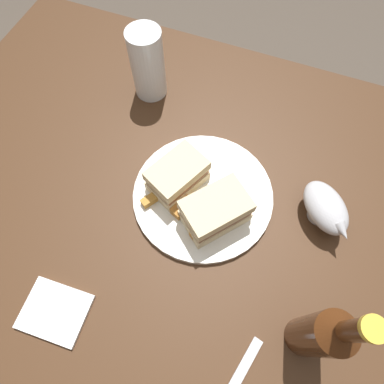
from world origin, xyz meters
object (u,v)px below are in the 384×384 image
(pint_glass, at_px, (148,68))
(cider_bottle, at_px, (322,334))
(sandwich_half_right, at_px, (215,211))
(gravy_boat, at_px, (326,208))
(sandwich_half_left, at_px, (177,176))
(plate, at_px, (203,195))
(napkin, at_px, (55,311))

(pint_glass, distance_m, cider_bottle, 0.61)
(sandwich_half_right, distance_m, cider_bottle, 0.26)
(pint_glass, relative_size, gravy_boat, 1.23)
(sandwich_half_left, xyz_separation_m, gravy_boat, (0.28, 0.04, -0.00))
(sandwich_half_left, distance_m, sandwich_half_right, 0.10)
(plate, bearing_deg, cider_bottle, -36.70)
(sandwich_half_left, height_order, napkin, sandwich_half_left)
(plate, xyz_separation_m, gravy_boat, (0.23, 0.04, 0.03))
(sandwich_half_left, bearing_deg, sandwich_half_right, -25.19)
(sandwich_half_left, distance_m, napkin, 0.32)
(gravy_boat, bearing_deg, plate, -169.59)
(sandwich_half_left, distance_m, pint_glass, 0.26)
(plate, height_order, sandwich_half_left, sandwich_half_left)
(sandwich_half_left, height_order, cider_bottle, cider_bottle)
(plate, distance_m, napkin, 0.34)
(sandwich_half_left, bearing_deg, gravy_boat, 7.64)
(gravy_boat, relative_size, napkin, 1.18)
(gravy_boat, height_order, napkin, gravy_boat)
(sandwich_half_left, bearing_deg, napkin, -109.31)
(sandwich_half_right, relative_size, napkin, 1.27)
(cider_bottle, relative_size, napkin, 2.25)
(sandwich_half_right, height_order, napkin, sandwich_half_right)
(cider_bottle, bearing_deg, pint_glass, 138.79)
(gravy_boat, xyz_separation_m, cider_bottle, (0.02, -0.23, 0.06))
(plate, xyz_separation_m, sandwich_half_right, (0.04, -0.04, 0.04))
(gravy_boat, bearing_deg, cider_bottle, -85.11)
(gravy_boat, distance_m, cider_bottle, 0.23)
(plate, bearing_deg, sandwich_half_right, -46.40)
(napkin, bearing_deg, cider_bottle, 15.76)
(plate, distance_m, cider_bottle, 0.32)
(pint_glass, relative_size, cider_bottle, 0.65)
(sandwich_half_right, bearing_deg, sandwich_half_left, 154.81)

